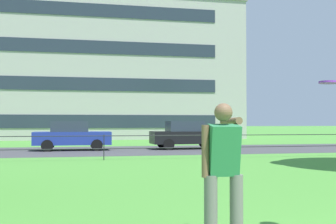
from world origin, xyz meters
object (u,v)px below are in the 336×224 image
frisbee (329,82)px  car_black_left (186,135)px  person_thrower (223,169)px  car_blue_far_left (72,136)px  apartment_building_background (40,72)px

frisbee → car_black_left: 18.36m
person_thrower → car_black_left: 18.76m
person_thrower → frisbee: size_ratio=4.64×
car_blue_far_left → person_thrower: bearing=-83.6°
frisbee → car_blue_far_left: frisbee is taller
person_thrower → apartment_building_background: (-5.40, 38.89, 5.47)m
person_thrower → apartment_building_background: 39.64m
person_thrower → frisbee: 1.88m
car_blue_far_left → apartment_building_background: 21.56m
person_thrower → car_blue_far_left: person_thrower is taller
apartment_building_background → person_thrower: bearing=-82.1°
car_blue_far_left → apartment_building_background: size_ratio=0.11×
frisbee → car_blue_far_left: size_ratio=0.09×
frisbee → car_black_left: bearing=81.6°
frisbee → apartment_building_background: (-6.92, 38.73, 4.39)m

